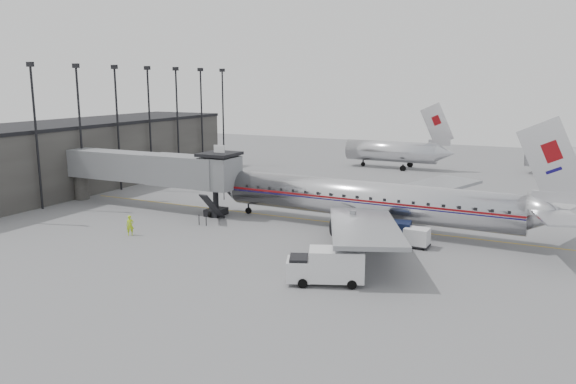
% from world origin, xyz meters
% --- Properties ---
extents(ground, '(160.00, 160.00, 0.00)m').
position_xyz_m(ground, '(0.00, 0.00, 0.00)').
color(ground, slate).
rests_on(ground, ground).
extents(terminal, '(12.00, 46.00, 8.00)m').
position_xyz_m(terminal, '(-34.00, 10.00, 4.00)').
color(terminal, '#393634').
rests_on(terminal, ground).
extents(apron_line, '(60.00, 0.15, 0.01)m').
position_xyz_m(apron_line, '(3.00, 6.00, 0.01)').
color(apron_line, gold).
rests_on(apron_line, ground).
extents(jet_bridge, '(21.00, 6.20, 7.10)m').
position_xyz_m(jet_bridge, '(-16.66, 3.67, 4.18)').
color(jet_bridge, slate).
rests_on(jet_bridge, ground).
extents(floodlight_masts, '(0.90, 42.25, 15.25)m').
position_xyz_m(floodlight_masts, '(-27.50, 13.00, 8.36)').
color(floodlight_masts, black).
rests_on(floodlight_masts, ground).
extents(distant_aircraft_near, '(16.39, 3.20, 10.26)m').
position_xyz_m(distant_aircraft_near, '(-1.79, 42.00, 2.73)').
color(distant_aircraft_near, silver).
rests_on(distant_aircraft_near, ground).
extents(airliner, '(34.17, 31.64, 10.80)m').
position_xyz_m(airliner, '(6.68, 5.23, 2.72)').
color(airliner, silver).
rests_on(airliner, ground).
extents(service_van, '(5.48, 3.74, 2.41)m').
position_xyz_m(service_van, '(8.05, -9.66, 1.27)').
color(service_van, silver).
rests_on(service_van, ground).
extents(baggage_cart_navy, '(2.52, 2.05, 1.81)m').
position_xyz_m(baggage_cart_navy, '(9.73, 2.00, 0.96)').
color(baggage_cart_navy, black).
rests_on(baggage_cart_navy, ground).
extents(baggage_cart_white, '(2.09, 1.63, 1.59)m').
position_xyz_m(baggage_cart_white, '(11.54, 1.37, 0.85)').
color(baggage_cart_white, silver).
rests_on(baggage_cart_white, ground).
extents(ramp_worker, '(0.77, 0.75, 1.78)m').
position_xyz_m(ramp_worker, '(-12.00, -6.00, 0.89)').
color(ramp_worker, '#B1DE1A').
rests_on(ramp_worker, ground).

